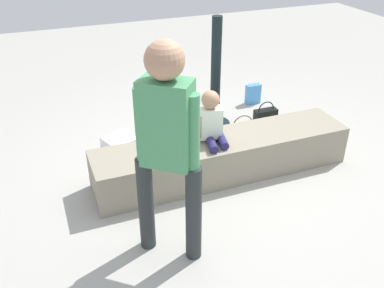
{
  "coord_description": "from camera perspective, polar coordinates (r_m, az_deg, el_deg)",
  "views": [
    {
      "loc": [
        -1.51,
        -3.08,
        2.29
      ],
      "look_at": [
        -0.46,
        -0.39,
        0.63
      ],
      "focal_mm": 39.97,
      "sensor_mm": 36.0,
      "label": 1
    }
  ],
  "objects": [
    {
      "name": "ground_plane",
      "position": [
        4.12,
        4.05,
        -3.88
      ],
      "size": [
        12.0,
        12.0,
        0.0
      ],
      "primitive_type": "plane",
      "color": "#A7A59D"
    },
    {
      "name": "concrete_ledge",
      "position": [
        4.02,
        4.15,
        -1.66
      ],
      "size": [
        2.43,
        0.51,
        0.38
      ],
      "primitive_type": "cube",
      "color": "gray",
      "rests_on": "ground_plane"
    },
    {
      "name": "child_seated",
      "position": [
        3.79,
        2.58,
        3.21
      ],
      "size": [
        0.28,
        0.33,
        0.48
      ],
      "color": "navy",
      "rests_on": "concrete_ledge"
    },
    {
      "name": "adult_standing",
      "position": [
        2.73,
        -3.35,
        0.87
      ],
      "size": [
        0.39,
        0.36,
        1.6
      ],
      "color": "#282D2F",
      "rests_on": "ground_plane"
    },
    {
      "name": "cake_plate",
      "position": [
        3.77,
        -1.42,
        -0.2
      ],
      "size": [
        0.22,
        0.22,
        0.07
      ],
      "color": "yellow",
      "rests_on": "concrete_ledge"
    },
    {
      "name": "gift_bag",
      "position": [
        5.54,
        8.15,
        6.65
      ],
      "size": [
        0.19,
        0.08,
        0.29
      ],
      "color": "#4C99E0",
      "rests_on": "ground_plane"
    },
    {
      "name": "railing_post",
      "position": [
        4.77,
        3.13,
        7.66
      ],
      "size": [
        0.36,
        0.36,
        1.26
      ],
      "color": "black",
      "rests_on": "ground_plane"
    },
    {
      "name": "water_bottle_near_gift",
      "position": [
        4.56,
        -0.11,
        1.32
      ],
      "size": [
        0.07,
        0.07,
        0.23
      ],
      "color": "silver",
      "rests_on": "ground_plane"
    },
    {
      "name": "water_bottle_far_side",
      "position": [
        5.25,
        2.49,
        5.24
      ],
      "size": [
        0.06,
        0.06,
        0.22
      ],
      "color": "silver",
      "rests_on": "ground_plane"
    },
    {
      "name": "party_cup_red",
      "position": [
        4.47,
        -3.4,
        -0.16
      ],
      "size": [
        0.08,
        0.08,
        0.1
      ],
      "primitive_type": "cylinder",
      "color": "red",
      "rests_on": "ground_plane"
    },
    {
      "name": "cake_box_white",
      "position": [
        4.51,
        -9.48,
        0.05
      ],
      "size": [
        0.4,
        0.38,
        0.14
      ],
      "primitive_type": "cube",
      "rotation": [
        0.0,
        0.0,
        0.34
      ],
      "color": "white",
      "rests_on": "ground_plane"
    },
    {
      "name": "handbag_black_leather",
      "position": [
        4.97,
        9.75,
        3.52
      ],
      "size": [
        0.27,
        0.1,
        0.31
      ],
      "color": "black",
      "rests_on": "ground_plane"
    },
    {
      "name": "handbag_brown_canvas",
      "position": [
        4.59,
        6.7,
        1.41
      ],
      "size": [
        0.33,
        0.11,
        0.33
      ],
      "color": "brown",
      "rests_on": "ground_plane"
    }
  ]
}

